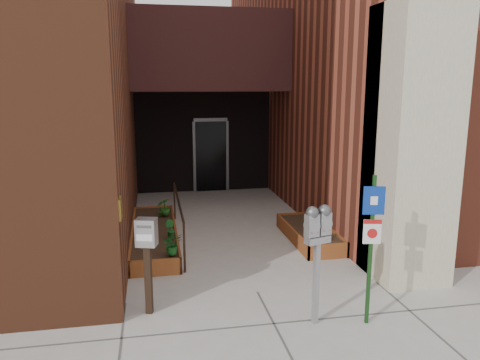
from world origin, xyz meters
TOP-DOWN VIEW (x-y plane):
  - ground at (0.00, 0.00)m, footprint 80.00×80.00m
  - architecture at (-0.18, 6.89)m, footprint 20.00×14.60m
  - planter_left at (-1.55, 2.70)m, footprint 0.90×3.60m
  - planter_right at (1.60, 2.20)m, footprint 0.80×2.20m
  - handrail at (-1.05, 2.65)m, footprint 0.04×3.34m
  - parking_meter at (0.55, -1.08)m, footprint 0.38×0.23m
  - sign_post at (1.24, -1.21)m, footprint 0.28×0.09m
  - payment_dropbox at (-1.65, -0.37)m, footprint 0.32×0.27m
  - shrub_left_a at (-1.25, 1.12)m, footprint 0.45×0.45m
  - shrub_left_b at (-1.25, 1.99)m, footprint 0.27×0.27m
  - shrub_left_c at (-1.29, 3.64)m, footprint 0.30×0.30m
  - shrub_left_d at (-1.40, 3.63)m, footprint 0.21×0.21m
  - shrub_right_a at (1.48, 1.30)m, footprint 0.23×0.23m
  - shrub_right_b at (1.75, 1.82)m, footprint 0.22×0.22m
  - shrub_right_c at (1.85, 2.38)m, footprint 0.30×0.30m

SIDE VIEW (x-z plane):
  - ground at x=0.00m, z-range 0.00..0.00m
  - planter_left at x=-1.55m, z-range -0.02..0.28m
  - planter_right at x=1.60m, z-range -0.02..0.28m
  - shrub_right_c at x=1.85m, z-range 0.30..0.61m
  - shrub_left_d at x=-1.40m, z-range 0.30..0.63m
  - shrub_right_b at x=1.75m, z-range 0.30..0.64m
  - shrub_left_b at x=-1.25m, z-range 0.30..0.65m
  - shrub_left_a at x=-1.25m, z-range 0.30..0.66m
  - shrub_right_a at x=1.48m, z-range 0.30..0.67m
  - shrub_left_c at x=-1.29m, z-range 0.30..0.67m
  - handrail at x=-1.05m, z-range 0.30..1.20m
  - payment_dropbox at x=-1.65m, z-range 0.31..1.69m
  - sign_post at x=1.24m, z-range 0.23..2.27m
  - parking_meter at x=0.55m, z-range 0.45..2.10m
  - architecture at x=-0.18m, z-range -0.02..9.98m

